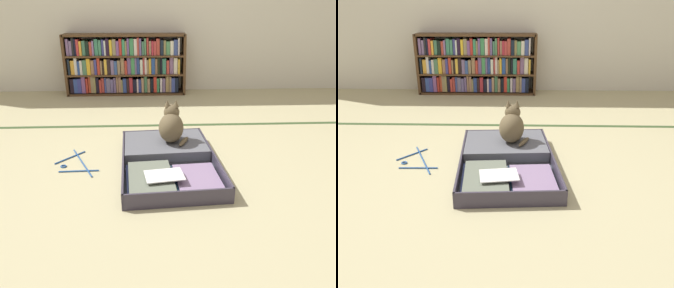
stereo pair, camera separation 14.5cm
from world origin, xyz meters
The scene contains 6 objects.
ground_plane centered at (0.00, 0.00, 0.00)m, with size 10.00×10.00×0.00m, color tan.
tatami_border centered at (0.00, 1.06, 0.00)m, with size 4.80×0.05×0.00m.
bookshelf centered at (-0.39, 2.25, 0.34)m, with size 1.40×0.27×0.69m.
open_suitcase centered at (0.02, 0.30, 0.04)m, with size 0.66×0.97×0.10m.
black_cat centered at (0.06, 0.46, 0.21)m, with size 0.23×0.25×0.29m.
clothes_hanger centered at (-0.59, 0.31, 0.01)m, with size 0.31×0.42×0.01m.
Camera 1 is at (-0.06, -1.69, 0.98)m, focal length 34.90 mm.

